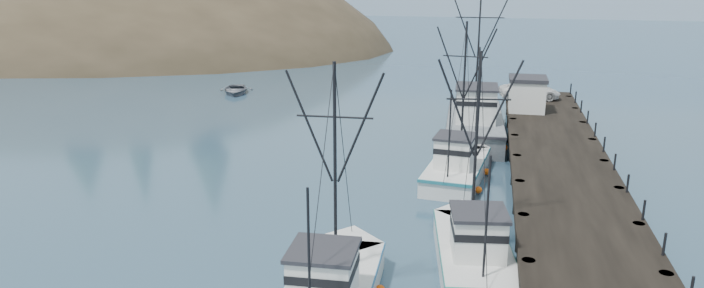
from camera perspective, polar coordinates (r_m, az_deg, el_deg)
name	(u,v)px	position (r m, az deg, el deg)	size (l,w,h in m)	color
ground	(258,286)	(28.51, -8.56, -12.64)	(400.00, 400.00, 0.00)	#28435A
pier	(559,162)	(41.27, 18.34, -1.59)	(6.00, 44.00, 2.00)	black
headland	(32,65)	(133.47, -27.07, 6.44)	(134.80, 78.00, 51.00)	#382D1E
distant_ridge	(495,13)	(193.72, 12.88, 11.58)	(360.00, 40.00, 26.00)	#9EB2C6
distant_ridge_far	(342,7)	(214.45, -0.90, 12.35)	(180.00, 25.00, 18.00)	silver
moored_sailboats	(160,60)	(95.81, -17.06, 7.35)	(20.36, 15.48, 6.35)	silver
trawler_near	(473,249)	(30.13, 10.93, -9.37)	(4.44, 10.03, 10.27)	silver
trawler_far	(458,166)	(41.76, 9.58, -2.03)	(4.25, 10.17, 10.50)	silver
work_vessel	(475,122)	(52.03, 11.08, 1.96)	(4.84, 14.68, 12.41)	slate
pier_shed	(527,94)	(53.42, 15.63, 4.43)	(3.00, 3.20, 2.80)	silver
pickup_truck	(530,91)	(58.38, 15.85, 4.67)	(2.43, 5.28, 1.47)	silver
motorboat	(235,93)	(70.20, -10.56, 4.56)	(3.73, 5.22, 1.08)	slate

